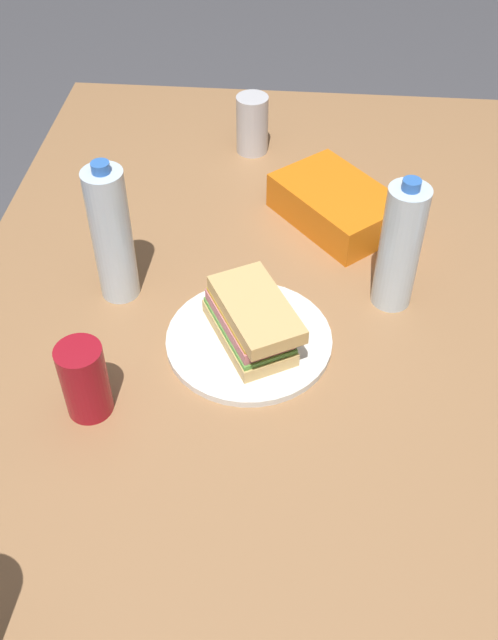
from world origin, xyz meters
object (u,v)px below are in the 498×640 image
dining_table (286,335)px  chip_bag (336,205)px  paper_plate (249,340)px  soda_can_red (85,380)px  sandwich (251,320)px  soda_can_silver (252,124)px  water_bottle_spare (112,236)px  water_bottle_tall (400,247)px

dining_table → chip_bag: chip_bag is taller
paper_plate → soda_can_red: size_ratio=2.14×
dining_table → sandwich: sandwich is taller
dining_table → soda_can_red: bearing=-47.7°
chip_bag → paper_plate: bearing=116.7°
soda_can_silver → sandwich: bearing=4.6°
soda_can_silver → paper_plate: bearing=4.2°
chip_bag → water_bottle_spare: bearing=81.7°
water_bottle_spare → soda_can_silver: bearing=158.3°
sandwich → water_bottle_tall: 0.26m
paper_plate → water_bottle_tall: bearing=117.8°
water_bottle_tall → sandwich: bearing=-61.4°
paper_plate → soda_can_silver: 0.56m
chip_bag → soda_can_red: bearing=102.6°
sandwich → soda_can_silver: size_ratio=1.64×
soda_can_red → water_bottle_spare: water_bottle_spare is taller
soda_can_red → chip_bag: 0.59m
dining_table → sandwich: (0.10, -0.05, 0.14)m
paper_plate → water_bottle_tall: 0.28m
chip_bag → water_bottle_spare: water_bottle_spare is taller
sandwich → water_bottle_tall: (-0.12, 0.22, 0.06)m
dining_table → sandwich: bearing=-27.3°
water_bottle_spare → soda_can_silver: (-0.46, 0.18, -0.06)m
dining_table → water_bottle_spare: size_ratio=5.75×
sandwich → water_bottle_tall: size_ratio=0.85×
paper_plate → soda_can_red: 0.27m
soda_can_red → water_bottle_tall: water_bottle_tall is taller
sandwich → soda_can_red: size_ratio=1.64×
soda_can_red → water_bottle_spare: bearing=-178.0°
paper_plate → water_bottle_spare: water_bottle_spare is taller
soda_can_red → soda_can_silver: size_ratio=1.00×
dining_table → water_bottle_spare: (0.00, -0.28, 0.20)m
soda_can_silver → water_bottle_spare: bearing=-21.7°
chip_bag → water_bottle_spare: size_ratio=0.91×
sandwich → soda_can_silver: (-0.56, -0.05, 0.01)m
dining_table → chip_bag: (-0.23, 0.08, 0.12)m
water_bottle_tall → soda_can_red: bearing=-58.9°
soda_can_red → soda_can_silver: 0.73m
paper_plate → soda_can_red: bearing=-55.6°
sandwich → chip_bag: 0.36m
dining_table → chip_bag: size_ratio=6.32×
paper_plate → chip_bag: size_ratio=1.13×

